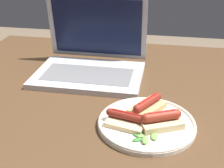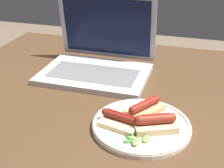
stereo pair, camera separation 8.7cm
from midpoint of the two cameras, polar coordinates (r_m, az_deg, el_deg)
The scene contains 7 objects.
desk at distance 1.01m, azimuth 0.25°, elevation -4.66°, with size 1.24×0.89×0.77m.
laptop at distance 1.07m, azimuth -6.15°, elevation 4.24°, with size 0.36×0.28×0.25m.
plate at distance 0.79m, azimuth 3.19°, elevation -7.26°, with size 0.25×0.25×0.02m.
sausage_toast_left at distance 0.78m, azimuth -0.46°, elevation -6.58°, with size 0.11×0.09×0.04m.
sausage_toast_middle at distance 0.77m, azimuth 5.80°, elevation -6.70°, with size 0.12×0.10×0.04m.
sausage_toast_right at distance 0.83m, azimuth 3.50°, elevation -4.11°, with size 0.10×0.12×0.04m.
salad_pile at distance 0.73m, azimuth 2.61°, elevation -9.79°, with size 0.06×0.05×0.01m.
Camera 1 is at (0.11, -0.86, 1.22)m, focal length 50.00 mm.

